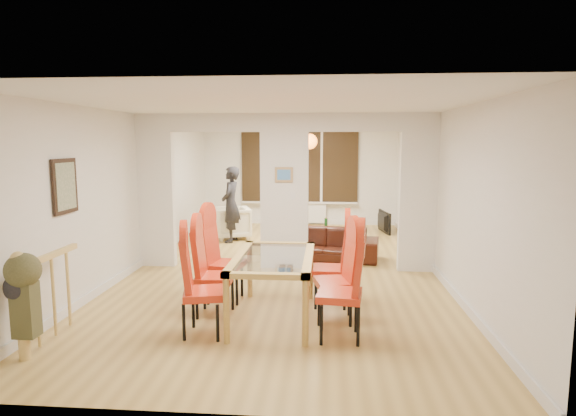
# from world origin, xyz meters

# --- Properties ---
(floor) EXTENTS (5.00, 9.00, 0.01)m
(floor) POSITION_xyz_m (0.00, 0.00, 0.00)
(floor) COLOR tan
(floor) RESTS_ON ground
(room_walls) EXTENTS (5.00, 9.00, 2.60)m
(room_walls) POSITION_xyz_m (0.00, 0.00, 1.30)
(room_walls) COLOR silver
(room_walls) RESTS_ON floor
(divider_wall) EXTENTS (5.00, 0.18, 2.60)m
(divider_wall) POSITION_xyz_m (0.00, 0.00, 1.30)
(divider_wall) COLOR white
(divider_wall) RESTS_ON floor
(bay_window_blinds) EXTENTS (3.00, 0.08, 1.80)m
(bay_window_blinds) POSITION_xyz_m (0.00, 4.44, 1.50)
(bay_window_blinds) COLOR black
(bay_window_blinds) RESTS_ON room_walls
(radiator) EXTENTS (1.40, 0.08, 0.50)m
(radiator) POSITION_xyz_m (0.00, 4.40, 0.30)
(radiator) COLOR white
(radiator) RESTS_ON floor
(pendant_light) EXTENTS (0.36, 0.36, 0.36)m
(pendant_light) POSITION_xyz_m (0.30, 3.30, 2.15)
(pendant_light) COLOR orange
(pendant_light) RESTS_ON room_walls
(stair_newel) EXTENTS (0.40, 1.20, 1.10)m
(stair_newel) POSITION_xyz_m (-2.25, -3.20, 0.55)
(stair_newel) COLOR #D5B362
(stair_newel) RESTS_ON floor
(wall_poster) EXTENTS (0.04, 0.52, 0.67)m
(wall_poster) POSITION_xyz_m (-2.47, -2.40, 1.60)
(wall_poster) COLOR gray
(wall_poster) RESTS_ON room_walls
(pillar_photo) EXTENTS (0.30, 0.03, 0.25)m
(pillar_photo) POSITION_xyz_m (0.00, -0.10, 1.60)
(pillar_photo) COLOR #4C8CD8
(pillar_photo) RESTS_ON divider_wall
(dining_table) EXTENTS (0.94, 1.67, 0.78)m
(dining_table) POSITION_xyz_m (0.08, -2.38, 0.39)
(dining_table) COLOR #BB9445
(dining_table) RESTS_ON floor
(dining_chair_la) EXTENTS (0.54, 0.54, 1.12)m
(dining_chair_la) POSITION_xyz_m (-0.63, -2.94, 0.56)
(dining_chair_la) COLOR red
(dining_chair_la) RESTS_ON floor
(dining_chair_lb) EXTENTS (0.47, 0.47, 1.11)m
(dining_chair_lb) POSITION_xyz_m (-0.66, -2.31, 0.56)
(dining_chair_lb) COLOR red
(dining_chair_lb) RESTS_ON floor
(dining_chair_lc) EXTENTS (0.54, 0.54, 1.16)m
(dining_chair_lc) POSITION_xyz_m (-0.65, -1.76, 0.58)
(dining_chair_lc) COLOR red
(dining_chair_lc) RESTS_ON floor
(dining_chair_ra) EXTENTS (0.52, 0.52, 1.17)m
(dining_chair_ra) POSITION_xyz_m (0.86, -2.93, 0.58)
(dining_chair_ra) COLOR red
(dining_chair_ra) RESTS_ON floor
(dining_chair_rb) EXTENTS (0.53, 0.53, 1.11)m
(dining_chair_rb) POSITION_xyz_m (0.81, -2.40, 0.56)
(dining_chair_rb) COLOR red
(dining_chair_rb) RESTS_ON floor
(dining_chair_rc) EXTENTS (0.47, 0.47, 1.12)m
(dining_chair_rc) POSITION_xyz_m (0.76, -1.84, 0.56)
(dining_chair_rc) COLOR red
(dining_chair_rc) RESTS_ON floor
(sofa) EXTENTS (2.00, 1.00, 0.56)m
(sofa) POSITION_xyz_m (0.69, 0.71, 0.28)
(sofa) COLOR black
(sofa) RESTS_ON floor
(armchair) EXTENTS (0.96, 0.98, 0.71)m
(armchair) POSITION_xyz_m (-1.39, 2.44, 0.35)
(armchair) COLOR white
(armchair) RESTS_ON floor
(person) EXTENTS (0.62, 0.43, 1.62)m
(person) POSITION_xyz_m (-1.33, 2.08, 0.81)
(person) COLOR black
(person) RESTS_ON floor
(television) EXTENTS (0.89, 0.27, 0.51)m
(television) POSITION_xyz_m (2.00, 3.44, 0.25)
(television) COLOR black
(television) RESTS_ON floor
(coffee_table) EXTENTS (1.08, 0.79, 0.22)m
(coffee_table) POSITION_xyz_m (0.56, 2.45, 0.11)
(coffee_table) COLOR #362512
(coffee_table) RESTS_ON floor
(bottle) EXTENTS (0.07, 0.07, 0.27)m
(bottle) POSITION_xyz_m (0.70, 2.43, 0.36)
(bottle) COLOR #143F19
(bottle) RESTS_ON coffee_table
(bowl) EXTENTS (0.23, 0.23, 0.06)m
(bowl) POSITION_xyz_m (0.50, 2.42, 0.25)
(bowl) COLOR #362512
(bowl) RESTS_ON coffee_table
(shoes) EXTENTS (0.22, 0.24, 0.09)m
(shoes) POSITION_xyz_m (0.05, -0.29, 0.05)
(shoes) COLOR black
(shoes) RESTS_ON floor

